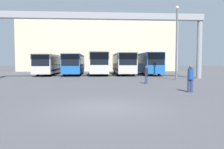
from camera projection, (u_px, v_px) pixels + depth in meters
name	position (u px, v px, depth m)	size (l,w,h in m)	color
ground_plane	(104.00, 108.00, 9.07)	(200.00, 200.00, 0.00)	#47474C
building_backdrop	(98.00, 47.00, 50.44)	(33.26, 12.00, 10.71)	beige
overhead_gantry	(99.00, 25.00, 24.47)	(23.85, 0.80, 7.40)	gray
bus_slot_0	(51.00, 63.00, 33.73)	(2.48, 12.43, 2.95)	beige
bus_slot_1	(74.00, 63.00, 32.82)	(2.46, 10.10, 3.00)	#1959A5
bus_slot_2	(99.00, 62.00, 33.82)	(2.59, 11.63, 3.27)	beige
bus_slot_3	(123.00, 63.00, 33.42)	(2.57, 10.31, 3.19)	beige
bus_slot_4	(147.00, 62.00, 33.67)	(2.45, 10.29, 3.23)	#1959A5
pedestrian_mid_left	(146.00, 74.00, 19.24)	(0.33, 0.33, 1.57)	navy
pedestrian_near_left	(190.00, 78.00, 13.83)	(0.36, 0.36, 1.73)	navy
lamp_post	(177.00, 40.00, 23.36)	(0.36, 0.36, 7.87)	#595B60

